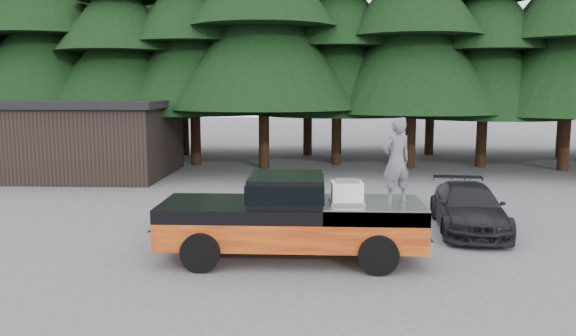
{
  "coord_description": "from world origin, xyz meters",
  "views": [
    {
      "loc": [
        1.43,
        -12.04,
        3.85
      ],
      "look_at": [
        0.85,
        0.0,
        2.11
      ],
      "focal_mm": 35.0,
      "sensor_mm": 36.0,
      "label": 1
    }
  ],
  "objects_px": {
    "pickup_truck": "(291,230)",
    "parked_car": "(468,208)",
    "utility_building": "(77,137)",
    "man_on_bed": "(396,161)",
    "air_compressor": "(347,193)"
  },
  "relations": [
    {
      "from": "man_on_bed",
      "to": "utility_building",
      "type": "distance_m",
      "value": 17.01
    },
    {
      "from": "parked_car",
      "to": "utility_building",
      "type": "distance_m",
      "value": 17.15
    },
    {
      "from": "parked_car",
      "to": "pickup_truck",
      "type": "bearing_deg",
      "value": -143.59
    },
    {
      "from": "man_on_bed",
      "to": "pickup_truck",
      "type": "bearing_deg",
      "value": -25.61
    },
    {
      "from": "parked_car",
      "to": "air_compressor",
      "type": "bearing_deg",
      "value": -133.52
    },
    {
      "from": "utility_building",
      "to": "man_on_bed",
      "type": "bearing_deg",
      "value": -44.09
    },
    {
      "from": "utility_building",
      "to": "air_compressor",
      "type": "bearing_deg",
      "value": -47.09
    },
    {
      "from": "man_on_bed",
      "to": "parked_car",
      "type": "height_order",
      "value": "man_on_bed"
    },
    {
      "from": "utility_building",
      "to": "pickup_truck",
      "type": "bearing_deg",
      "value": -49.95
    },
    {
      "from": "air_compressor",
      "to": "parked_car",
      "type": "relative_size",
      "value": 0.16
    },
    {
      "from": "pickup_truck",
      "to": "utility_building",
      "type": "distance_m",
      "value": 15.43
    },
    {
      "from": "pickup_truck",
      "to": "air_compressor",
      "type": "relative_size",
      "value": 9.03
    },
    {
      "from": "man_on_bed",
      "to": "utility_building",
      "type": "height_order",
      "value": "utility_building"
    },
    {
      "from": "pickup_truck",
      "to": "parked_car",
      "type": "distance_m",
      "value": 5.48
    },
    {
      "from": "pickup_truck",
      "to": "air_compressor",
      "type": "height_order",
      "value": "air_compressor"
    }
  ]
}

